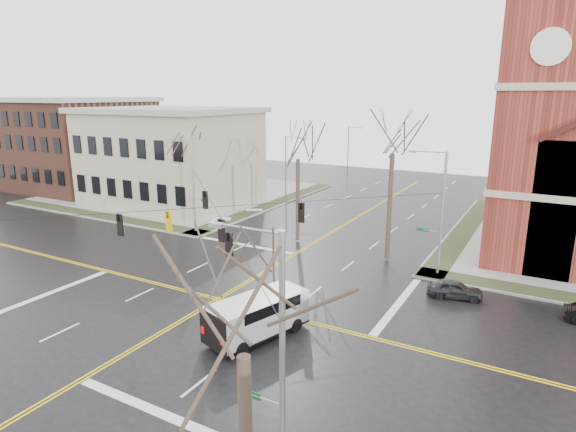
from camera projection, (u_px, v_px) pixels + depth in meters
The scene contains 18 objects.
ground at pixel (218, 299), 31.44m from camera, with size 120.00×120.00×0.00m, color black.
sidewalks at pixel (218, 298), 31.42m from camera, with size 80.00×80.00×0.17m.
road_markings at pixel (218, 299), 31.44m from camera, with size 100.00×100.00×0.01m.
civic_building_a at pixel (171, 159), 57.43m from camera, with size 18.00×14.00×11.00m, color gray.
civic_building_b at pixel (75, 145), 68.49m from camera, with size 18.00×16.00×12.00m, color brown.
signal_pole_ne at pixel (440, 210), 34.57m from camera, with size 2.75×0.22×9.00m.
signal_pole_nw at pixel (195, 182), 45.31m from camera, with size 2.75×0.22×9.00m.
signal_pole_se at pixel (277, 358), 15.13m from camera, with size 2.75×0.22×9.00m.
span_wires at pixel (215, 207), 29.91m from camera, with size 23.02×23.02×0.03m.
traffic_signals at pixel (208, 221), 29.53m from camera, with size 8.21×8.26×1.30m.
streetlight_north_a at pixel (287, 166), 59.06m from camera, with size 2.30×0.20×8.00m.
streetlight_north_b at pixel (349, 150), 75.96m from camera, with size 2.30×0.20×8.00m.
cargo_van at pixel (261, 313), 26.47m from camera, with size 3.99×6.33×2.26m.
parked_car_a at pixel (455, 289), 31.54m from camera, with size 1.42×3.52×1.20m, color black.
tree_nw_far at pixel (189, 147), 48.16m from camera, with size 4.00×4.00×10.90m.
tree_nw_near at pixel (298, 154), 41.81m from camera, with size 4.00×4.00×11.02m.
tree_ne at pixel (393, 146), 36.64m from camera, with size 4.00×4.00×12.65m.
tree_se at pixel (243, 340), 11.68m from camera, with size 4.00×4.00×9.93m.
Camera 1 is at (18.25, -23.16, 13.01)m, focal length 30.00 mm.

